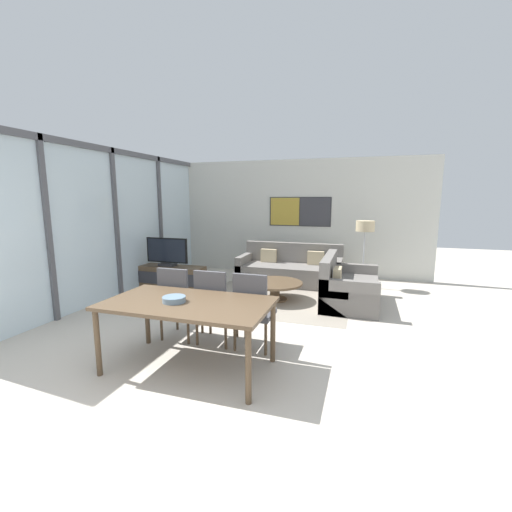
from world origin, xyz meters
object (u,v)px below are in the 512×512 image
(sofa_main, at_px, (290,271))
(coffee_table, at_px, (275,286))
(sofa_side, at_px, (345,289))
(dining_chair_centre, at_px, (214,304))
(dining_chair_left, at_px, (178,300))
(dining_table, at_px, (188,308))
(floor_lamp, at_px, (365,230))
(tv_console, at_px, (168,276))
(dining_chair_right, at_px, (253,308))
(fruit_bowl, at_px, (174,299))
(television, at_px, (167,252))

(sofa_main, distance_m, coffee_table, 1.38)
(sofa_side, bearing_deg, dining_chair_centre, 146.46)
(coffee_table, xyz_separation_m, dining_chair_left, (-0.78, -2.13, 0.28))
(dining_table, distance_m, dining_chair_left, 0.87)
(dining_chair_centre, xyz_separation_m, floor_lamp, (1.81, 3.60, 0.67))
(sofa_side, relative_size, dining_chair_centre, 1.58)
(tv_console, xyz_separation_m, dining_chair_left, (1.65, -2.37, 0.32))
(tv_console, relative_size, dining_chair_right, 1.63)
(dining_chair_centre, height_order, dining_chair_right, same)
(tv_console, relative_size, coffee_table, 1.58)
(tv_console, distance_m, dining_chair_centre, 3.23)
(sofa_side, bearing_deg, fruit_bowl, 151.42)
(dining_chair_left, xyz_separation_m, floor_lamp, (2.33, 3.60, 0.67))
(tv_console, bearing_deg, floor_lamp, 17.17)
(sofa_side, height_order, floor_lamp, floor_lamp)
(dining_chair_right, bearing_deg, dining_table, -127.79)
(coffee_table, distance_m, floor_lamp, 2.34)
(floor_lamp, bearing_deg, dining_chair_right, -109.57)
(coffee_table, bearing_deg, dining_chair_left, -110.14)
(dining_table, bearing_deg, coffee_table, 84.77)
(sofa_main, xyz_separation_m, dining_chair_right, (0.27, -3.52, 0.27))
(coffee_table, bearing_deg, television, 174.25)
(dining_table, relative_size, floor_lamp, 1.28)
(tv_console, height_order, dining_chair_left, dining_chair_left)
(sofa_side, relative_size, floor_lamp, 1.11)
(dining_table, bearing_deg, floor_lamp, 67.13)
(tv_console, xyz_separation_m, floor_lamp, (3.98, 1.23, 0.99))
(television, relative_size, floor_lamp, 0.67)
(television, xyz_separation_m, coffee_table, (2.43, -0.24, -0.49))
(floor_lamp, bearing_deg, fruit_bowl, -114.06)
(tv_console, bearing_deg, dining_chair_right, -41.38)
(floor_lamp, bearing_deg, sofa_side, -102.30)
(coffee_table, distance_m, dining_chair_centre, 2.16)
(television, relative_size, sofa_main, 0.42)
(sofa_main, xyz_separation_m, dining_chair_left, (-0.78, -3.51, 0.27))
(dining_chair_centre, distance_m, fruit_bowl, 0.80)
(sofa_main, distance_m, sofa_side, 1.75)
(tv_console, bearing_deg, sofa_side, -1.16)
(tv_console, height_order, fruit_bowl, fruit_bowl)
(tv_console, xyz_separation_m, dining_chair_right, (2.70, -2.38, 0.32))
(sofa_main, bearing_deg, dining_chair_right, -85.65)
(sofa_main, distance_m, floor_lamp, 1.81)
(sofa_main, distance_m, fruit_bowl, 4.30)
(dining_chair_left, distance_m, fruit_bowl, 0.87)
(sofa_main, distance_m, dining_chair_left, 3.61)
(dining_table, height_order, fruit_bowl, fruit_bowl)
(television, xyz_separation_m, dining_chair_centre, (2.17, -2.37, -0.20))
(dining_chair_left, relative_size, floor_lamp, 0.70)
(sofa_main, bearing_deg, fruit_bowl, -95.22)
(coffee_table, distance_m, dining_chair_left, 2.29)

